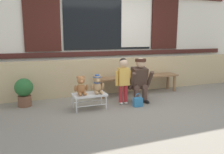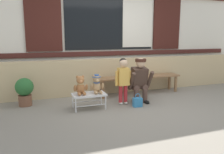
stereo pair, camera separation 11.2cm
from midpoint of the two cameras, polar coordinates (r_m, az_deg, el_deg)
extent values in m
plane|color=gray|center=(4.51, 8.27, -7.79)|extent=(60.00, 60.00, 0.00)
cube|color=tan|center=(5.67, 1.64, 0.45)|extent=(7.96, 0.25, 0.85)
cube|color=silver|center=(6.10, -0.14, 14.57)|extent=(8.13, 0.20, 3.70)
cube|color=#471E19|center=(5.98, 0.25, 6.04)|extent=(7.48, 0.04, 0.12)
cube|color=black|center=(5.98, 0.24, 13.71)|extent=(2.40, 0.03, 1.40)
cube|color=silver|center=(6.27, 7.06, 13.47)|extent=(0.87, 0.02, 1.29)
cube|color=#3D1914|center=(5.63, -16.50, 13.52)|extent=(0.84, 0.05, 1.43)
cube|color=#3D1914|center=(6.73, 14.21, 13.01)|extent=(0.84, 0.05, 1.43)
cube|color=#8E6642|center=(5.40, 8.17, -0.18)|extent=(2.10, 0.11, 0.04)
cube|color=#8E6642|center=(5.53, 7.48, 0.07)|extent=(2.10, 0.11, 0.04)
cube|color=#8E6642|center=(5.65, 6.82, 0.31)|extent=(2.10, 0.11, 0.04)
cylinder|color=#8E6642|center=(5.08, -1.66, -3.28)|extent=(0.07, 0.07, 0.40)
cylinder|color=#8E6642|center=(5.34, -2.59, -2.62)|extent=(0.07, 0.07, 0.40)
cylinder|color=#8E6642|center=(5.96, 16.40, -1.69)|extent=(0.07, 0.07, 0.40)
cylinder|color=#8E6642|center=(6.18, 14.88, -1.19)|extent=(0.07, 0.07, 0.40)
cube|color=silver|center=(4.37, -5.14, -4.45)|extent=(0.64, 0.36, 0.04)
cylinder|color=silver|center=(4.21, -8.44, -7.22)|extent=(0.02, 0.02, 0.26)
cylinder|color=silver|center=(4.49, -9.20, -6.13)|extent=(0.02, 0.02, 0.26)
cylinder|color=silver|center=(4.35, -0.88, -6.53)|extent=(0.02, 0.02, 0.26)
cylinder|color=silver|center=(4.62, -2.08, -5.52)|extent=(0.02, 0.02, 0.26)
cylinder|color=silver|center=(4.28, -4.59, -7.23)|extent=(0.58, 0.02, 0.02)
cylinder|color=silver|center=(4.55, -5.58, -6.15)|extent=(0.58, 0.02, 0.02)
ellipsoid|color=#A86B3D|center=(4.32, -7.29, -2.91)|extent=(0.17, 0.14, 0.22)
sphere|color=#A86B3D|center=(4.28, -7.31, -0.77)|extent=(0.15, 0.15, 0.15)
sphere|color=#E1955B|center=(4.23, -7.15, -1.06)|extent=(0.06, 0.06, 0.06)
sphere|color=#A86B3D|center=(4.26, -8.04, -0.02)|extent=(0.06, 0.06, 0.06)
ellipsoid|color=#A86B3D|center=(4.26, -8.65, -2.84)|extent=(0.06, 0.11, 0.16)
ellipsoid|color=#A86B3D|center=(4.22, -7.55, -4.28)|extent=(0.06, 0.15, 0.06)
sphere|color=#A86B3D|center=(4.29, -6.67, 0.07)|extent=(0.06, 0.06, 0.06)
ellipsoid|color=#A86B3D|center=(4.31, -5.78, -2.63)|extent=(0.06, 0.11, 0.16)
ellipsoid|color=#A86B3D|center=(4.24, -6.31, -4.19)|extent=(0.06, 0.15, 0.06)
torus|color=#D6B775|center=(4.29, -7.30, -1.69)|extent=(0.13, 0.13, 0.02)
ellipsoid|color=tan|center=(4.40, -3.21, -2.61)|extent=(0.17, 0.14, 0.22)
sphere|color=tan|center=(4.35, -3.19, -0.50)|extent=(0.15, 0.15, 0.15)
sphere|color=#F4C188|center=(4.30, -2.99, -0.78)|extent=(0.06, 0.06, 0.06)
sphere|color=tan|center=(4.34, -3.90, 0.24)|extent=(0.06, 0.06, 0.06)
ellipsoid|color=tan|center=(4.33, -4.49, -2.54)|extent=(0.06, 0.11, 0.16)
ellipsoid|color=tan|center=(4.29, -3.36, -3.95)|extent=(0.06, 0.15, 0.06)
sphere|color=tan|center=(4.37, -2.58, 0.32)|extent=(0.06, 0.06, 0.06)
ellipsoid|color=tan|center=(4.40, -1.72, -2.33)|extent=(0.06, 0.11, 0.16)
ellipsoid|color=tan|center=(4.32, -2.17, -3.85)|extent=(0.06, 0.15, 0.06)
torus|color=#335699|center=(4.37, -3.20, -1.41)|extent=(0.13, 0.13, 0.02)
cylinder|color=#335699|center=(4.35, -3.22, 0.04)|extent=(0.17, 0.17, 0.01)
cylinder|color=#335699|center=(4.35, -3.22, 0.33)|extent=(0.10, 0.10, 0.04)
cylinder|color=#B7282D|center=(4.65, 2.90, -4.32)|extent=(0.08, 0.08, 0.36)
ellipsoid|color=silver|center=(4.68, 2.97, -6.68)|extent=(0.07, 0.12, 0.05)
cylinder|color=#B7282D|center=(4.69, 4.14, -4.20)|extent=(0.08, 0.08, 0.36)
ellipsoid|color=silver|center=(4.72, 4.21, -6.54)|extent=(0.07, 0.12, 0.05)
cube|color=#EAB24C|center=(4.59, 3.57, 0.10)|extent=(0.22, 0.15, 0.36)
cylinder|color=#EAB24C|center=(4.54, 1.89, -0.38)|extent=(0.06, 0.06, 0.30)
cylinder|color=#EAB24C|center=(4.65, 5.21, -0.16)|extent=(0.06, 0.06, 0.30)
sphere|color=#DBB28E|center=(4.55, 3.61, 3.57)|extent=(0.17, 0.17, 0.17)
sphere|color=black|center=(4.56, 3.55, 3.84)|extent=(0.16, 0.16, 0.16)
cylinder|color=brown|center=(4.76, 6.92, -4.89)|extent=(0.11, 0.11, 0.30)
cylinder|color=brown|center=(4.84, 6.22, -2.54)|extent=(0.13, 0.32, 0.13)
ellipsoid|color=black|center=(4.73, 7.32, -6.52)|extent=(0.09, 0.20, 0.06)
cylinder|color=brown|center=(4.85, 9.04, -4.65)|extent=(0.11, 0.11, 0.30)
cylinder|color=brown|center=(4.93, 8.31, -2.36)|extent=(0.13, 0.32, 0.13)
ellipsoid|color=black|center=(4.82, 9.45, -6.26)|extent=(0.09, 0.20, 0.06)
cube|color=#473328|center=(4.82, 7.49, -0.21)|extent=(0.32, 0.30, 0.47)
cylinder|color=#473328|center=(4.65, 5.73, -1.06)|extent=(0.08, 0.28, 0.40)
cylinder|color=#473328|center=(4.84, 10.23, -0.72)|extent=(0.08, 0.28, 0.40)
sphere|color=#DBB28E|center=(4.71, 7.97, 3.60)|extent=(0.20, 0.20, 0.20)
cylinder|color=#422319|center=(4.71, 7.99, 4.26)|extent=(0.23, 0.23, 0.06)
cube|color=brown|center=(5.01, 8.92, -1.47)|extent=(0.10, 0.22, 0.16)
cube|color=teal|center=(4.55, 7.19, -6.39)|extent=(0.18, 0.11, 0.18)
torus|color=teal|center=(4.52, 7.23, -4.87)|extent=(0.11, 0.01, 0.11)
cylinder|color=brown|center=(4.89, -20.58, -5.57)|extent=(0.26, 0.26, 0.22)
sphere|color=#28602D|center=(4.82, -20.78, -2.37)|extent=(0.36, 0.36, 0.36)
camera|label=1|loc=(0.06, -89.32, 0.12)|focal=35.95mm
camera|label=2|loc=(0.06, 90.68, -0.12)|focal=35.95mm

